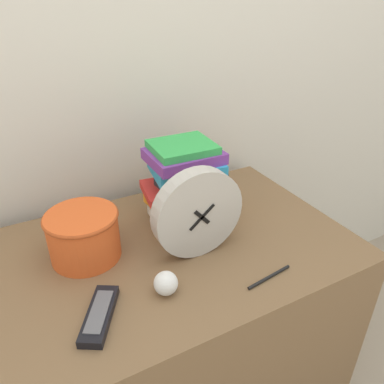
% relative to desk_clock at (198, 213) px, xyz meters
% --- Properties ---
extents(wall_back, '(6.00, 0.04, 2.40)m').
position_rel_desk_clock_xyz_m(wall_back, '(-0.07, 0.45, 0.31)').
color(wall_back, silver).
rests_on(wall_back, ground_plane).
extents(desk, '(1.03, 0.64, 0.76)m').
position_rel_desk_clock_xyz_m(desk, '(-0.07, 0.06, -0.50)').
color(desk, brown).
rests_on(desk, ground_plane).
extents(desk_clock, '(0.25, 0.05, 0.25)m').
position_rel_desk_clock_xyz_m(desk_clock, '(0.00, 0.00, 0.00)').
color(desk_clock, '#B7B2A8').
rests_on(desk_clock, desk).
extents(book_stack, '(0.27, 0.20, 0.25)m').
position_rel_desk_clock_xyz_m(book_stack, '(0.06, 0.17, -0.00)').
color(book_stack, white).
rests_on(book_stack, desk).
extents(basket, '(0.19, 0.19, 0.13)m').
position_rel_desk_clock_xyz_m(basket, '(-0.27, 0.12, -0.05)').
color(basket, '#E05623').
rests_on(basket, desk).
extents(tv_remote, '(0.13, 0.17, 0.02)m').
position_rel_desk_clock_xyz_m(tv_remote, '(-0.30, -0.10, -0.11)').
color(tv_remote, black).
rests_on(tv_remote, desk).
extents(crumpled_paper_ball, '(0.06, 0.06, 0.06)m').
position_rel_desk_clock_xyz_m(crumpled_paper_ball, '(-0.14, -0.10, -0.09)').
color(crumpled_paper_ball, white).
rests_on(crumpled_paper_ball, desk).
extents(pen, '(0.14, 0.03, 0.01)m').
position_rel_desk_clock_xyz_m(pen, '(0.11, -0.18, -0.12)').
color(pen, black).
rests_on(pen, desk).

